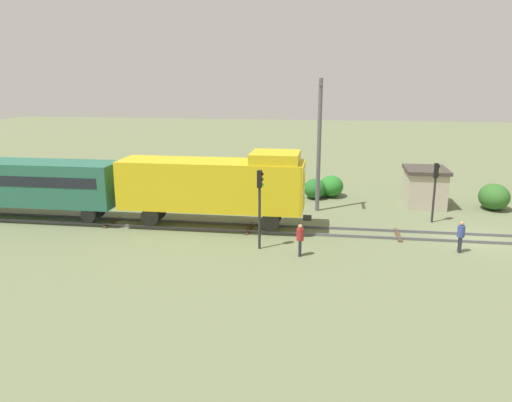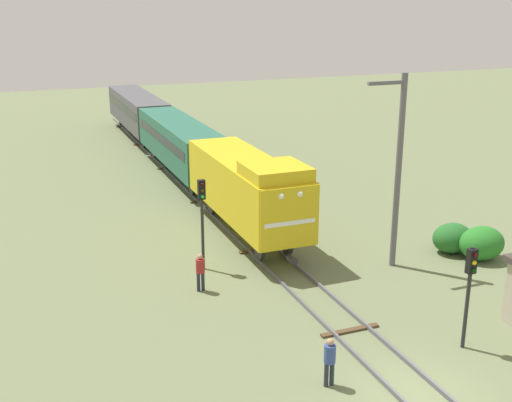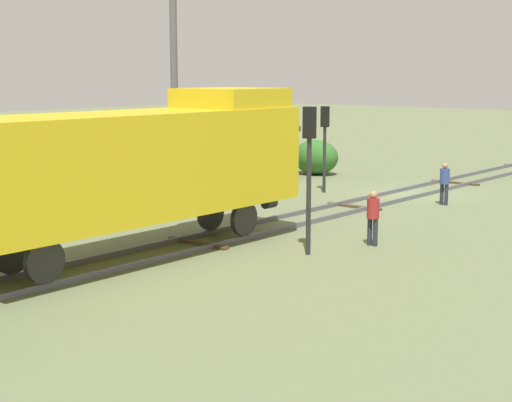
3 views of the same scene
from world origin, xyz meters
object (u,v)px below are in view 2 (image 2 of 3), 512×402
(traffic_signal_mid, at_px, (202,208))
(traffic_signal_near, at_px, (470,280))
(catenary_mast, at_px, (398,168))
(locomotive, at_px, (247,186))
(passenger_car_leading, at_px, (180,140))
(passenger_car_trailing, at_px, (138,109))
(worker_by_signal, at_px, (200,269))
(worker_near_track, at_px, (330,358))

(traffic_signal_mid, bearing_deg, traffic_signal_near, -57.02)
(traffic_signal_mid, height_order, catenary_mast, catenary_mast)
(locomotive, bearing_deg, passenger_car_leading, 90.00)
(traffic_signal_mid, relative_size, catenary_mast, 0.48)
(passenger_car_leading, bearing_deg, passenger_car_trailing, 90.00)
(traffic_signal_near, relative_size, traffic_signal_mid, 0.89)
(locomotive, distance_m, worker_by_signal, 7.11)
(locomotive, xyz_separation_m, worker_near_track, (-2.40, -13.77, -1.78))
(worker_near_track, bearing_deg, passenger_car_trailing, 93.38)
(locomotive, height_order, catenary_mast, catenary_mast)
(locomotive, distance_m, worker_near_track, 14.09)
(passenger_car_leading, relative_size, traffic_signal_near, 3.69)
(passenger_car_leading, xyz_separation_m, worker_by_signal, (-4.20, -18.79, -1.53))
(passenger_car_trailing, height_order, traffic_signal_mid, traffic_signal_mid)
(locomotive, xyz_separation_m, traffic_signal_near, (3.20, -13.41, -0.12))
(passenger_car_leading, xyz_separation_m, worker_near_track, (-2.40, -27.10, -1.53))
(catenary_mast, bearing_deg, passenger_car_trailing, 98.28)
(worker_by_signal, bearing_deg, traffic_signal_mid, -155.71)
(passenger_car_trailing, bearing_deg, worker_near_track, -93.29)
(passenger_car_trailing, bearing_deg, worker_by_signal, -97.17)
(traffic_signal_mid, bearing_deg, passenger_car_trailing, 83.78)
(worker_near_track, xyz_separation_m, catenary_mast, (7.34, 7.71, 3.73))
(passenger_car_leading, bearing_deg, catenary_mast, -75.70)
(worker_by_signal, bearing_deg, passenger_car_trailing, -143.05)
(passenger_car_trailing, relative_size, traffic_signal_near, 3.69)
(passenger_car_leading, relative_size, worker_by_signal, 8.24)
(passenger_car_leading, height_order, worker_near_track, passenger_car_leading)
(locomotive, relative_size, worker_near_track, 6.82)
(passenger_car_trailing, relative_size, catenary_mast, 1.56)
(passenger_car_trailing, xyz_separation_m, traffic_signal_near, (3.20, -41.34, 0.13))
(traffic_signal_near, height_order, worker_near_track, traffic_signal_near)
(passenger_car_leading, height_order, traffic_signal_near, passenger_car_leading)
(passenger_car_trailing, relative_size, worker_near_track, 8.24)
(traffic_signal_near, relative_size, catenary_mast, 0.42)
(worker_near_track, xyz_separation_m, worker_by_signal, (-1.80, 8.31, 0.00))
(worker_by_signal, bearing_deg, worker_near_track, 56.34)
(worker_near_track, relative_size, catenary_mast, 0.19)
(passenger_car_leading, bearing_deg, traffic_signal_near, -83.18)
(traffic_signal_near, relative_size, worker_by_signal, 2.23)
(traffic_signal_near, bearing_deg, catenary_mast, 76.65)
(worker_near_track, bearing_deg, traffic_signal_near, 10.37)
(traffic_signal_near, bearing_deg, locomotive, 103.42)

